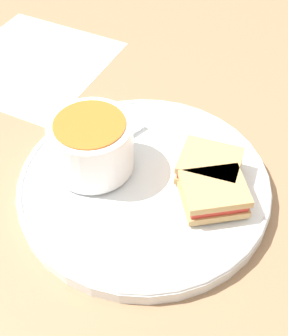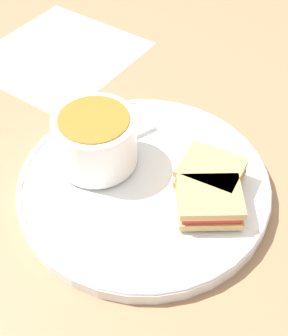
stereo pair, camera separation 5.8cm
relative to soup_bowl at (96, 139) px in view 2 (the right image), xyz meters
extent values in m
plane|color=#8E6B4C|center=(0.01, -0.07, -0.06)|extent=(2.40, 2.40, 0.00)
cylinder|color=white|center=(0.01, -0.07, -0.05)|extent=(0.32, 0.32, 0.02)
torus|color=white|center=(0.01, -0.07, -0.04)|extent=(0.32, 0.32, 0.01)
cylinder|color=white|center=(0.00, 0.00, -0.03)|extent=(0.06, 0.06, 0.01)
cylinder|color=white|center=(0.00, 0.00, 0.00)|extent=(0.11, 0.11, 0.07)
cylinder|color=orange|center=(0.00, 0.00, 0.03)|extent=(0.09, 0.09, 0.01)
cube|color=silver|center=(0.06, -0.01, -0.03)|extent=(0.08, 0.03, 0.00)
ellipsoid|color=silver|center=(0.01, 0.01, -0.03)|extent=(0.04, 0.03, 0.01)
cube|color=tan|center=(0.03, -0.16, -0.03)|extent=(0.10, 0.10, 0.01)
cube|color=#B72D23|center=(0.03, -0.16, -0.02)|extent=(0.09, 0.09, 0.01)
cube|color=tan|center=(0.03, -0.16, -0.01)|extent=(0.10, 0.10, 0.01)
cube|color=tan|center=(0.06, -0.14, -0.03)|extent=(0.08, 0.09, 0.01)
cube|color=#B72D23|center=(0.06, -0.14, -0.02)|extent=(0.07, 0.08, 0.01)
cube|color=tan|center=(0.06, -0.14, -0.01)|extent=(0.08, 0.09, 0.01)
cube|color=white|center=(0.15, 0.25, -0.06)|extent=(0.28, 0.26, 0.00)
camera|label=1|loc=(-0.32, -0.28, 0.41)|focal=50.00mm
camera|label=2|loc=(-0.29, -0.32, 0.41)|focal=50.00mm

